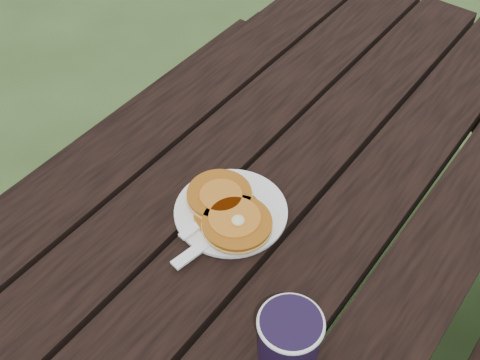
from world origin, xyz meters
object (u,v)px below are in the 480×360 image
Objects in this scene: coffee_cup at (289,336)px; picnic_table at (242,330)px; plate at (231,212)px; pancake_stack at (228,211)px.

picnic_table is at bearing 141.81° from coffee_cup.
picnic_table is 0.39m from plate.
coffee_cup reaches higher than plate.
coffee_cup is (0.22, -0.15, 0.03)m from pancake_stack.
pancake_stack is at bearing 146.48° from coffee_cup.
plate is (-0.03, 0.00, 0.39)m from picnic_table.
picnic_table is at bearing 24.67° from pancake_stack.
picnic_table is at bearing -5.85° from plate.
plate is 0.02m from pancake_stack.
plate is 0.28m from coffee_cup.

